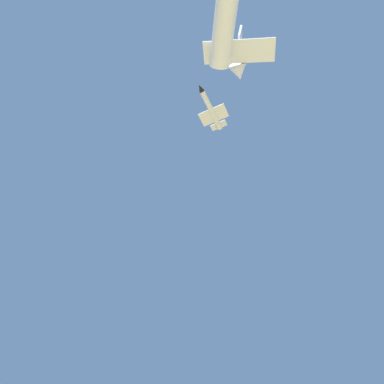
{
  "coord_description": "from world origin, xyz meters",
  "views": [
    {
      "loc": [
        28.33,
        72.85,
        4.3
      ],
      "look_at": [
        9.58,
        33.59,
        51.4
      ],
      "focal_mm": 29.6,
      "sensor_mm": 36.0,
      "label": 1
    }
  ],
  "objects": [
    {
      "name": "chase_jet_left_wing",
      "position": [
        4.22,
        35.26,
        86.83
      ],
      "size": [
        13.68,
        11.83,
        4.0
      ],
      "rotation": [
        0.0,
        0.0,
        0.67
      ],
      "color": "silver"
    }
  ]
}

